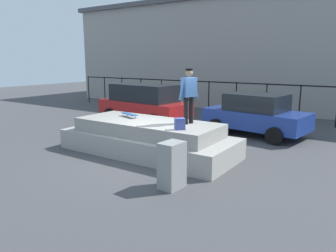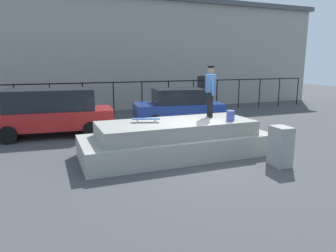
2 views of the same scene
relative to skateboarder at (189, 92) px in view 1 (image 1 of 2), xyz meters
name	(u,v)px [view 1 (image 1 of 2)]	position (x,y,z in m)	size (l,w,h in m)	color
ground_plane	(152,159)	(-0.80, -0.80, -2.04)	(60.00, 60.00, 0.00)	#424244
concrete_ledge	(148,138)	(-1.35, -0.32, -1.55)	(5.81, 2.33, 1.07)	#9E9B93
skateboarder	(189,92)	(0.00, 0.00, 0.00)	(0.35, 0.81, 1.67)	black
skateboard	(129,114)	(-2.26, -0.14, -0.87)	(0.85, 0.46, 0.12)	#264C8C
backpack	(180,124)	(0.24, -0.88, -0.80)	(0.28, 0.20, 0.32)	#3F4C99
car_red_hatchback_near	(144,102)	(-4.85, 3.96, -1.07)	(4.81, 2.41, 1.84)	#B21E1E
car_blue_sedan_mid	(256,114)	(0.68, 4.18, -1.19)	(4.25, 2.56, 1.68)	navy
utility_box	(172,165)	(0.94, -2.35, -1.48)	(0.44, 0.60, 1.12)	gray
fence_row	(251,95)	(-0.80, 7.67, -0.80)	(24.06, 0.06, 1.86)	black
warehouse_building	(285,53)	(-0.80, 13.74, 1.42)	(29.51, 8.54, 6.89)	gray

